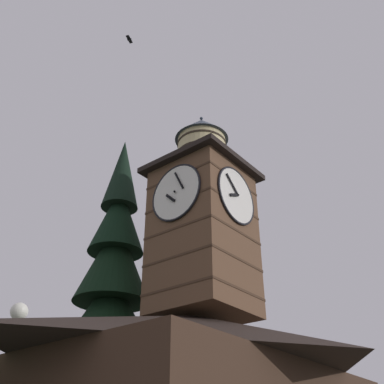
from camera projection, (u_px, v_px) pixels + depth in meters
clock_tower at (203, 219)px, 20.92m from camera, size 4.31×4.31×10.24m
pine_tree_behind at (107, 344)px, 20.53m from camera, size 6.04×6.04×17.92m
moon at (19, 311)px, 54.53m from camera, size 2.05×2.05×2.05m
flying_bird_high at (129, 39)px, 25.14m from camera, size 0.58×0.37×0.14m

